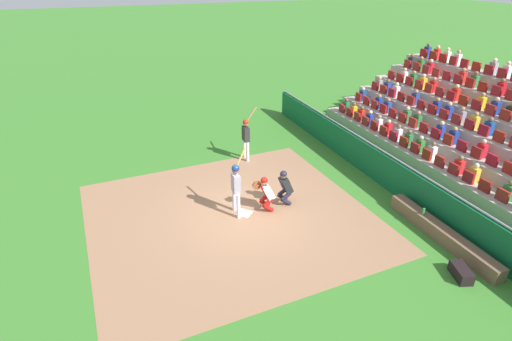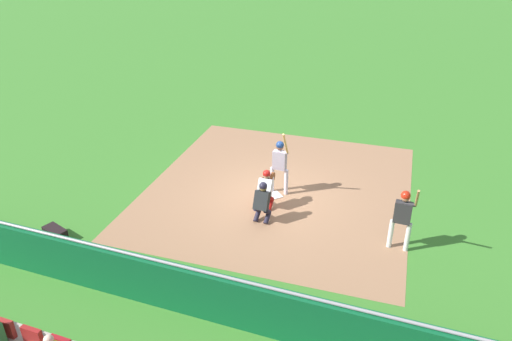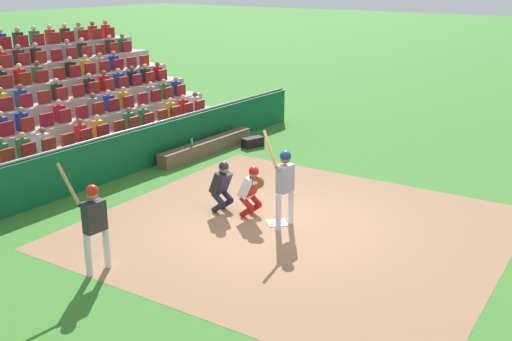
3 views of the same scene
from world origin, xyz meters
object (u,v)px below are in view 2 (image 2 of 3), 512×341
object	(u,v)px
batter_at_plate	(280,161)
on_deck_batter	(403,214)
catcher_crouching	(266,187)
water_bottle_on_bench	(108,253)
home_plate_marker	(274,195)
equipment_duffel_bag	(55,233)
home_plate_umpire	(262,201)
dugout_bench	(83,259)

from	to	relation	value
batter_at_plate	on_deck_batter	world-z (taller)	batter_at_plate
catcher_crouching	water_bottle_on_bench	bearing A→B (deg)	-122.83
home_plate_marker	water_bottle_on_bench	bearing A→B (deg)	-118.94
catcher_crouching	water_bottle_on_bench	size ratio (longest dim) A/B	5.67
equipment_duffel_bag	home_plate_umpire	bearing A→B (deg)	46.40
catcher_crouching	home_plate_marker	bearing A→B (deg)	88.07
equipment_duffel_bag	on_deck_batter	size ratio (longest dim) A/B	0.33
dugout_bench	water_bottle_on_bench	xyz separation A→B (m)	(0.78, 0.05, 0.33)
catcher_crouching	water_bottle_on_bench	world-z (taller)	catcher_crouching
home_plate_marker	catcher_crouching	distance (m)	1.02
home_plate_marker	dugout_bench	world-z (taller)	dugout_bench
home_plate_umpire	equipment_duffel_bag	distance (m)	5.86
home_plate_marker	home_plate_umpire	bearing A→B (deg)	-85.52
batter_at_plate	on_deck_batter	xyz separation A→B (m)	(3.92, -1.79, -0.03)
catcher_crouching	home_plate_umpire	bearing A→B (deg)	-79.38
batter_at_plate	dugout_bench	distance (m)	6.46
home_plate_marker	on_deck_batter	world-z (taller)	on_deck_batter
home_plate_marker	water_bottle_on_bench	world-z (taller)	water_bottle_on_bench
home_plate_marker	equipment_duffel_bag	world-z (taller)	equipment_duffel_bag
home_plate_marker	batter_at_plate	world-z (taller)	batter_at_plate
batter_at_plate	water_bottle_on_bench	bearing A→B (deg)	-118.57
dugout_bench	on_deck_batter	xyz separation A→B (m)	(7.54, 3.48, 0.90)
home_plate_marker	batter_at_plate	distance (m)	1.16
batter_at_plate	equipment_duffel_bag	distance (m)	6.90
batter_at_plate	home_plate_umpire	xyz separation A→B (m)	(0.03, -1.76, -0.44)
home_plate_umpire	dugout_bench	bearing A→B (deg)	-136.16
home_plate_umpire	dugout_bench	size ratio (longest dim) A/B	0.31
dugout_bench	home_plate_umpire	bearing A→B (deg)	43.84
catcher_crouching	equipment_duffel_bag	size ratio (longest dim) A/B	1.77
home_plate_marker	batter_at_plate	size ratio (longest dim) A/B	0.19
on_deck_batter	water_bottle_on_bench	bearing A→B (deg)	-153.13
on_deck_batter	home_plate_umpire	bearing A→B (deg)	179.60
dugout_bench	on_deck_batter	world-z (taller)	on_deck_batter
home_plate_marker	dugout_bench	size ratio (longest dim) A/B	0.10
dugout_bench	equipment_duffel_bag	size ratio (longest dim) A/B	5.81
home_plate_marker	on_deck_batter	size ratio (longest dim) A/B	0.20
home_plate_marker	home_plate_umpire	world-z (taller)	home_plate_umpire
water_bottle_on_bench	home_plate_umpire	bearing A→B (deg)	50.28
catcher_crouching	on_deck_batter	bearing A→B (deg)	-11.17
batter_at_plate	equipment_duffel_bag	world-z (taller)	batter_at_plate
equipment_duffel_bag	batter_at_plate	bearing A→B (deg)	59.66
batter_at_plate	home_plate_umpire	world-z (taller)	batter_at_plate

